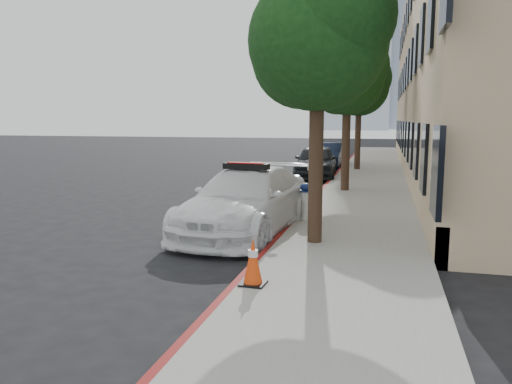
{
  "coord_description": "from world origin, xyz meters",
  "views": [
    {
      "loc": [
        4.27,
        -12.22,
        2.7
      ],
      "look_at": [
        1.36,
        -0.96,
        1.0
      ],
      "focal_mm": 35.0,
      "sensor_mm": 36.0,
      "label": 1
    }
  ],
  "objects_px": {
    "police_car": "(246,201)",
    "parked_car_mid": "(316,162)",
    "fire_hydrant": "(306,202)",
    "traffic_cone": "(253,262)",
    "parked_car_far": "(329,155)"
  },
  "relations": [
    {
      "from": "parked_car_mid",
      "to": "fire_hydrant",
      "type": "height_order",
      "value": "parked_car_mid"
    },
    {
      "from": "fire_hydrant",
      "to": "traffic_cone",
      "type": "height_order",
      "value": "fire_hydrant"
    },
    {
      "from": "parked_car_mid",
      "to": "parked_car_far",
      "type": "bearing_deg",
      "value": 86.09
    },
    {
      "from": "police_car",
      "to": "parked_car_mid",
      "type": "bearing_deg",
      "value": 95.26
    },
    {
      "from": "police_car",
      "to": "traffic_cone",
      "type": "bearing_deg",
      "value": -67.29
    },
    {
      "from": "parked_car_mid",
      "to": "parked_car_far",
      "type": "xyz_separation_m",
      "value": [
        0.0,
        5.54,
        -0.08
      ]
    },
    {
      "from": "parked_car_far",
      "to": "fire_hydrant",
      "type": "relative_size",
      "value": 4.42
    },
    {
      "from": "parked_car_mid",
      "to": "fire_hydrant",
      "type": "bearing_deg",
      "value": -87.62
    },
    {
      "from": "police_car",
      "to": "parked_car_mid",
      "type": "distance_m",
      "value": 11.6
    },
    {
      "from": "parked_car_far",
      "to": "fire_hydrant",
      "type": "height_order",
      "value": "parked_car_far"
    },
    {
      "from": "police_car",
      "to": "fire_hydrant",
      "type": "xyz_separation_m",
      "value": [
        1.25,
        1.18,
        -0.16
      ]
    },
    {
      "from": "police_car",
      "to": "fire_hydrant",
      "type": "relative_size",
      "value": 5.84
    },
    {
      "from": "police_car",
      "to": "parked_car_mid",
      "type": "relative_size",
      "value": 1.22
    },
    {
      "from": "parked_car_mid",
      "to": "traffic_cone",
      "type": "xyz_separation_m",
      "value": [
        1.15,
        -15.7,
        -0.26
      ]
    },
    {
      "from": "fire_hydrant",
      "to": "traffic_cone",
      "type": "relative_size",
      "value": 1.29
    }
  ]
}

